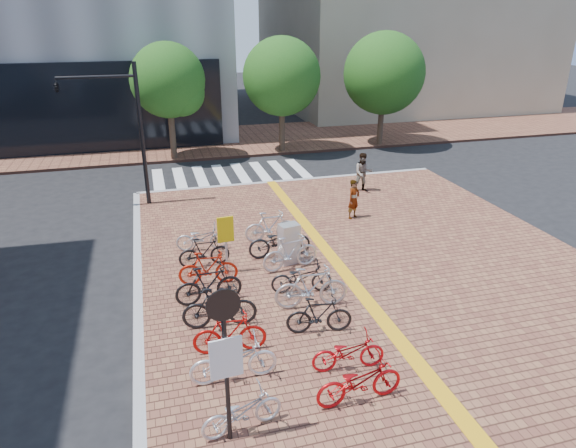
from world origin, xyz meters
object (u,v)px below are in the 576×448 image
object	(u,v)px
bike_10	(319,315)
bike_11	(311,287)
bike_5	(208,268)
utility_box	(289,244)
traffic_light_pole	(103,110)
yellow_sign	(226,234)
bike_9	(348,352)
bike_12	(302,278)
bike_1	(233,360)
bike_7	(201,238)
bike_6	(204,252)
pedestrian_b	(363,173)
bike_3	(219,307)
bike_0	(242,412)
bike_14	(280,241)
bike_15	(270,226)
bike_13	(290,253)
pedestrian_a	(354,199)
bike_8	(359,381)
notice_sign	(225,349)
bike_4	(209,285)
bike_2	(230,333)

from	to	relation	value
bike_10	bike_11	xyz separation A→B (m)	(0.17, 1.16, 0.10)
bike_5	utility_box	bearing A→B (deg)	-69.35
bike_5	traffic_light_pole	world-z (taller)	traffic_light_pole
bike_5	yellow_sign	size ratio (longest dim) A/B	0.94
bike_9	bike_12	bearing A→B (deg)	4.62
bike_1	bike_5	bearing A→B (deg)	-0.32
bike_7	utility_box	xyz separation A→B (m)	(2.51, -1.65, 0.21)
bike_6	traffic_light_pole	world-z (taller)	traffic_light_pole
pedestrian_b	utility_box	distance (m)	7.61
bike_3	bike_5	xyz separation A→B (m)	(0.01, 2.26, -0.05)
bike_11	traffic_light_pole	world-z (taller)	traffic_light_pole
bike_0	bike_9	world-z (taller)	bike_9
bike_7	yellow_sign	size ratio (longest dim) A/B	0.92
bike_14	bike_15	size ratio (longest dim) A/B	1.14
bike_5	bike_10	xyz separation A→B (m)	(2.27, -3.14, -0.02)
bike_11	bike_13	world-z (taller)	bike_11
bike_5	bike_11	bearing A→B (deg)	-123.57
bike_3	bike_5	bearing A→B (deg)	5.49
bike_3	pedestrian_b	world-z (taller)	pedestrian_b
bike_10	bike_15	distance (m)	5.60
bike_7	pedestrian_a	distance (m)	6.03
bike_8	yellow_sign	world-z (taller)	yellow_sign
bike_7	bike_11	world-z (taller)	bike_11
bike_6	bike_7	world-z (taller)	bike_6
bike_0	notice_sign	xyz separation A→B (m)	(-0.26, -0.19, 1.58)
traffic_light_pole	bike_1	bearing A→B (deg)	-76.86
bike_9	utility_box	bearing A→B (deg)	2.91
bike_5	bike_10	bearing A→B (deg)	-138.68
bike_9	pedestrian_a	xyz separation A→B (m)	(3.52, 8.31, 0.32)
yellow_sign	pedestrian_b	bearing A→B (deg)	40.75
bike_14	pedestrian_b	size ratio (longest dim) A/B	1.18
bike_4	traffic_light_pole	distance (m)	9.48
yellow_sign	notice_sign	distance (m)	6.61
bike_6	bike_9	size ratio (longest dim) A/B	0.97
utility_box	traffic_light_pole	bearing A→B (deg)	128.52
bike_2	bike_11	size ratio (longest dim) A/B	0.86
utility_box	bike_14	bearing A→B (deg)	109.24
bike_14	bike_3	bearing A→B (deg)	146.04
bike_3	bike_7	distance (m)	4.61
bike_2	pedestrian_b	xyz separation A→B (m)	(7.48, 9.83, 0.34)
bike_2	yellow_sign	distance (m)	3.99
pedestrian_b	bike_7	bearing A→B (deg)	-140.02
bike_13	notice_sign	size ratio (longest dim) A/B	0.57
bike_13	bike_5	bearing A→B (deg)	86.15
bike_9	yellow_sign	size ratio (longest dim) A/B	0.90
bike_6	bike_12	xyz separation A→B (m)	(2.40, -2.34, -0.02)
bike_15	pedestrian_a	xyz separation A→B (m)	(3.52, 1.23, 0.22)
bike_11	pedestrian_a	world-z (taller)	pedestrian_a
bike_2	bike_12	xyz separation A→B (m)	(2.38, 2.19, -0.06)
bike_11	bike_13	size ratio (longest dim) A/B	1.08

